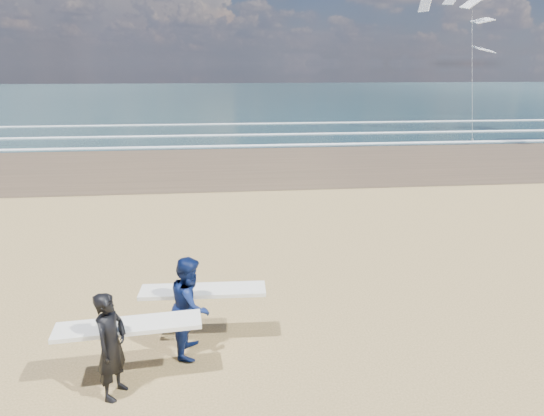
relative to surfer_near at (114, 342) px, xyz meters
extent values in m
cube|color=#172F33|center=(19.77, 71.84, -0.85)|extent=(220.00, 100.00, 0.02)
cube|color=white|center=(19.77, 22.64, -0.81)|extent=(220.00, 0.50, 0.05)
cube|color=white|center=(19.77, 27.34, -0.81)|extent=(220.00, 0.50, 0.05)
cube|color=white|center=(19.77, 33.84, -0.81)|extent=(220.00, 0.50, 0.05)
imported|color=black|center=(-0.03, -0.06, -0.02)|extent=(0.59, 0.71, 1.68)
cube|color=white|center=(0.17, 0.29, 0.09)|extent=(2.24, 0.72, 0.07)
imported|color=#0E1C4E|center=(1.07, 1.00, 0.01)|extent=(0.75, 0.92, 1.75)
cube|color=white|center=(1.27, 1.35, 0.11)|extent=(2.22, 0.60, 0.07)
cube|color=slate|center=(18.10, 23.52, -0.81)|extent=(0.12, 0.12, 0.10)
camera|label=1|loc=(1.64, -6.51, 3.95)|focal=32.00mm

